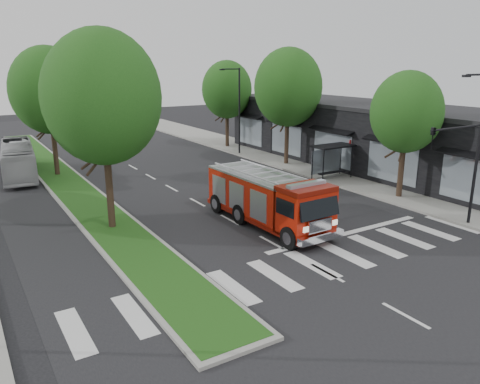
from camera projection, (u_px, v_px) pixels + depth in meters
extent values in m
plane|color=black|center=(271.00, 243.00, 22.76)|extent=(140.00, 140.00, 0.00)
cube|color=gray|center=(326.00, 171.00, 37.27)|extent=(5.00, 80.00, 0.15)
cube|color=gray|center=(63.00, 180.00, 34.45)|extent=(3.00, 50.00, 0.14)
cube|color=#254012|center=(63.00, 180.00, 34.43)|extent=(2.60, 49.50, 0.02)
cube|color=black|center=(369.00, 137.00, 38.91)|extent=(8.00, 30.00, 5.00)
cylinder|color=black|center=(323.00, 167.00, 33.46)|extent=(0.08, 0.08, 2.50)
cylinder|color=black|center=(352.00, 163.00, 34.88)|extent=(0.08, 0.08, 2.50)
cylinder|color=black|center=(312.00, 164.00, 34.44)|extent=(0.08, 0.08, 2.50)
cylinder|color=black|center=(341.00, 160.00, 35.86)|extent=(0.08, 0.08, 2.50)
cube|color=black|center=(333.00, 146.00, 34.31)|extent=(3.20, 1.60, 0.12)
cube|color=#8C99A5|center=(326.00, 161.00, 35.22)|extent=(2.80, 0.04, 1.80)
cube|color=black|center=(332.00, 172.00, 34.85)|extent=(2.40, 0.40, 0.08)
cylinder|color=black|center=(401.00, 170.00, 29.73)|extent=(0.36, 0.36, 3.74)
ellipsoid|color=#133B10|center=(407.00, 112.00, 28.75)|extent=(4.40, 4.40, 5.06)
cylinder|color=black|center=(287.00, 139.00, 39.47)|extent=(0.36, 0.36, 4.40)
ellipsoid|color=#133B10|center=(288.00, 87.00, 38.32)|extent=(5.60, 5.60, 6.44)
cylinder|color=black|center=(227.00, 128.00, 47.73)|extent=(0.36, 0.36, 3.96)
ellipsoid|color=#133B10|center=(227.00, 90.00, 46.69)|extent=(5.00, 5.00, 5.75)
cylinder|color=black|center=(109.00, 187.00, 24.02)|extent=(0.36, 0.36, 4.62)
ellipsoid|color=#133B10|center=(102.00, 97.00, 22.81)|extent=(5.80, 5.80, 6.67)
cylinder|color=black|center=(55.00, 148.00, 35.52)|extent=(0.36, 0.36, 4.40)
ellipsoid|color=#133B10|center=(49.00, 90.00, 34.37)|extent=(5.60, 5.60, 6.44)
cylinder|color=black|center=(478.00, 152.00, 24.15)|extent=(0.16, 0.16, 8.00)
cylinder|color=black|center=(478.00, 75.00, 22.65)|extent=(1.80, 0.10, 0.10)
cube|color=black|center=(466.00, 76.00, 22.20)|extent=(0.45, 0.20, 0.12)
cylinder|color=black|center=(457.00, 128.00, 22.76)|extent=(4.00, 0.10, 0.10)
imported|color=black|center=(433.00, 139.00, 21.95)|extent=(0.18, 0.22, 1.10)
cylinder|color=black|center=(239.00, 112.00, 43.40)|extent=(0.16, 0.16, 8.00)
cylinder|color=black|center=(231.00, 69.00, 41.90)|extent=(1.80, 0.10, 0.10)
cube|color=black|center=(222.00, 70.00, 41.46)|extent=(0.45, 0.20, 0.12)
cube|color=#680F05|center=(266.00, 215.00, 25.24)|extent=(2.76, 8.51, 0.25)
cube|color=#A01708|center=(258.00, 193.00, 25.60)|extent=(2.70, 6.50, 2.01)
cube|color=#A01708|center=(305.00, 212.00, 22.45)|extent=(2.56, 1.88, 2.11)
cube|color=#B2B2B7|center=(258.00, 174.00, 25.32)|extent=(2.70, 6.50, 0.12)
cylinder|color=#B2B2B7|center=(244.00, 173.00, 24.78)|extent=(0.28, 6.03, 0.10)
cylinder|color=#B2B2B7|center=(272.00, 169.00, 25.74)|extent=(0.28, 6.03, 0.10)
cube|color=silver|center=(321.00, 237.00, 21.78)|extent=(2.62, 0.43, 0.35)
cube|color=#8C99A5|center=(306.00, 184.00, 22.09)|extent=(2.22, 0.42, 0.18)
cylinder|color=black|center=(290.00, 238.00, 21.86)|extent=(0.38, 1.11, 1.11)
cylinder|color=black|center=(326.00, 229.00, 23.09)|extent=(0.38, 1.11, 1.11)
cylinder|color=black|center=(240.00, 214.00, 25.26)|extent=(0.38, 1.11, 1.11)
cylinder|color=black|center=(274.00, 207.00, 26.48)|extent=(0.38, 1.11, 1.11)
cylinder|color=black|center=(218.00, 203.00, 27.20)|extent=(0.38, 1.11, 1.11)
cylinder|color=black|center=(250.00, 197.00, 28.42)|extent=(0.38, 1.11, 1.11)
imported|color=#A9A9AD|center=(18.00, 160.00, 35.57)|extent=(3.16, 9.60, 2.62)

